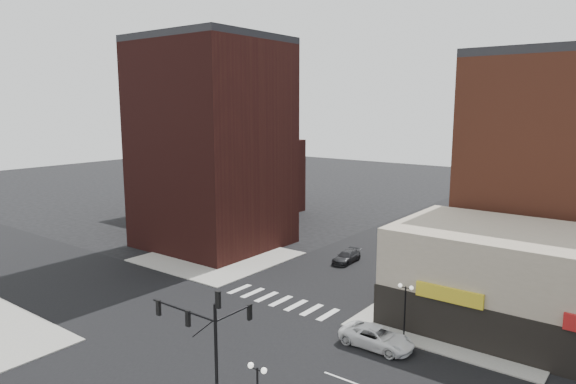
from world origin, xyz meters
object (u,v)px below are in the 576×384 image
Objects in this scene: traffic_signal at (208,332)px; street_lamp_se_a at (257,383)px; street_lamp_ne at (405,297)px; dark_sedan_north at (347,257)px; white_suv at (377,337)px.

street_lamp_se_a is (3.76, -0.17, -1.67)m from traffic_signal.
traffic_signal is at bearing -106.75° from street_lamp_ne.
street_lamp_ne is at bearing -48.50° from dark_sedan_north.
traffic_signal is 14.38m from white_suv.
traffic_signal reaches higher than street_lamp_ne.
traffic_signal is 31.22m from dark_sedan_north.
street_lamp_ne reaches higher than white_suv.
street_lamp_ne is at bearing -19.77° from white_suv.
street_lamp_se_a and street_lamp_ne have the same top height.
street_lamp_se_a is 0.75× the size of white_suv.
street_lamp_se_a is at bearing -69.93° from dark_sedan_north.
traffic_signal reaches higher than street_lamp_se_a.
street_lamp_se_a reaches higher than dark_sedan_north.
street_lamp_se_a reaches higher than white_suv.
traffic_signal is at bearing 164.09° from white_suv.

